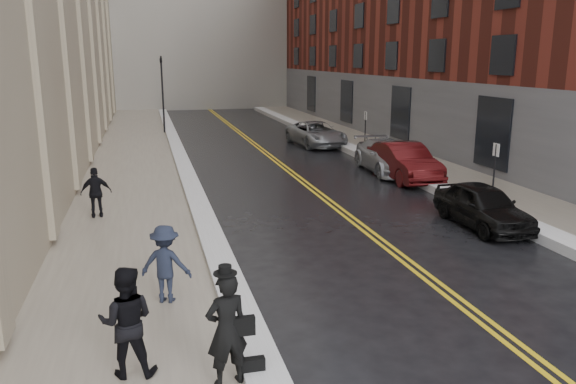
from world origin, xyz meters
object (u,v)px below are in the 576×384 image
car_black (483,206)px  pedestrian_c (96,192)px  car_maroon (404,162)px  pedestrian_b (166,264)px  car_silver_far (316,134)px  pedestrian_a (127,322)px  car_silver_near (387,156)px  pedestrian_main (227,330)px

car_black → pedestrian_c: size_ratio=2.45×
car_maroon → pedestrian_b: bearing=-133.5°
car_silver_far → pedestrian_b: (-9.53, -20.43, 0.27)m
pedestrian_a → pedestrian_b: pedestrian_a is taller
car_black → car_silver_far: size_ratio=0.78×
car_maroon → pedestrian_b: 14.74m
car_silver_near → pedestrian_main: 18.30m
car_silver_near → car_maroon: bearing=-86.6°
pedestrian_main → pedestrian_c: 10.72m
car_black → pedestrian_a: bearing=-148.4°
car_maroon → car_silver_far: size_ratio=0.93×
pedestrian_a → pedestrian_c: (-1.17, 9.72, -0.11)m
car_black → car_maroon: (0.69, 6.95, 0.11)m
car_silver_near → pedestrian_b: 16.04m
pedestrian_c → pedestrian_main: bearing=98.9°
car_maroon → pedestrian_a: size_ratio=2.59×
car_silver_far → pedestrian_b: pedestrian_b is taller
car_black → pedestrian_main: 11.25m
car_black → car_maroon: 6.99m
pedestrian_b → car_silver_near: bearing=-110.0°
car_black → pedestrian_a: (-10.40, -6.19, 0.39)m
pedestrian_b → pedestrian_c: bearing=-54.6°
car_maroon → car_silver_near: 1.76m
car_black → car_maroon: size_ratio=0.83×
car_silver_near → car_silver_far: bearing=99.4°
pedestrian_a → pedestrian_main: bearing=164.3°
pedestrian_a → car_maroon: bearing=-121.7°
pedestrian_b → car_maroon: bearing=-114.4°
car_maroon → car_silver_near: size_ratio=0.97×
pedestrian_b → pedestrian_main: bearing=123.6°
pedestrian_b → car_silver_far: bearing=-94.6°
car_silver_near → car_black: bearing=-91.1°
car_silver_near → car_silver_far: size_ratio=0.96×
car_silver_near → car_silver_far: 8.26m
car_silver_near → pedestrian_c: 13.32m
pedestrian_main → pedestrian_c: (-2.67, 10.39, -0.11)m
pedestrian_main → pedestrian_a: size_ratio=1.00×
car_maroon → pedestrian_main: 16.83m
car_silver_near → pedestrian_b: bearing=-127.0°
pedestrian_a → car_silver_near: bearing=-118.2°
car_silver_far → pedestrian_main: (-8.74, -23.79, 0.36)m
car_maroon → car_silver_far: 10.01m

